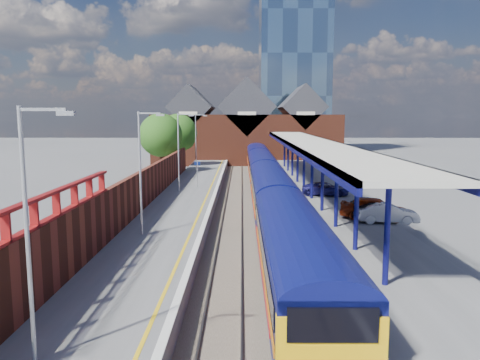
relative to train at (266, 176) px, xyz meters
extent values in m
plane|color=#5B5B5E|center=(-1.49, 6.20, -2.12)|extent=(240.00, 240.00, 0.00)
cube|color=#473D33|center=(-1.49, -3.80, -2.09)|extent=(6.00, 76.00, 0.06)
cube|color=slate|center=(-3.71, -3.80, -2.00)|extent=(0.07, 76.00, 0.14)
cube|color=slate|center=(-2.27, -3.80, -2.00)|extent=(0.07, 76.00, 0.14)
cube|color=slate|center=(-0.71, -3.80, -2.00)|extent=(0.07, 76.00, 0.14)
cube|color=slate|center=(0.73, -3.80, -2.00)|extent=(0.07, 76.00, 0.14)
cube|color=#565659|center=(-6.99, -3.80, -1.62)|extent=(5.00, 76.00, 1.00)
cube|color=#565659|center=(4.51, -3.80, -1.62)|extent=(6.00, 76.00, 1.00)
cube|color=silver|center=(-4.64, -3.80, -1.10)|extent=(0.30, 76.00, 0.05)
cube|color=silver|center=(1.66, -3.80, -1.10)|extent=(0.30, 76.00, 0.05)
cube|color=yellow|center=(-5.24, -3.80, -1.12)|extent=(0.14, 76.00, 0.01)
cube|color=#0B0F51|center=(0.01, -24.78, -0.22)|extent=(2.82, 16.00, 2.50)
cube|color=#0B0F51|center=(0.01, -24.78, 1.03)|extent=(2.82, 16.00, 0.60)
cube|color=#0B0F51|center=(0.01, -8.18, -0.22)|extent=(2.82, 16.00, 2.50)
cube|color=#0B0F51|center=(0.01, -8.18, 1.03)|extent=(2.82, 16.00, 0.60)
cube|color=#0B0F51|center=(0.01, 8.42, -0.22)|extent=(2.82, 16.00, 2.50)
cube|color=#0B0F51|center=(0.01, 8.42, 1.03)|extent=(2.82, 16.00, 0.60)
cube|color=#0B0F51|center=(0.01, 25.02, -0.22)|extent=(2.82, 16.00, 2.50)
cube|color=#0B0F51|center=(0.01, 25.02, 1.03)|extent=(2.82, 16.00, 0.60)
cube|color=black|center=(-1.41, 0.12, 0.23)|extent=(0.04, 60.54, 0.70)
cube|color=orange|center=(-1.42, 0.12, -0.57)|extent=(0.03, 55.27, 0.30)
cube|color=#B80C16|center=(-1.43, 0.12, -0.82)|extent=(0.03, 55.27, 0.30)
cube|color=#F2B20C|center=(0.01, -32.70, -0.42)|extent=(2.82, 0.30, 2.10)
cube|color=black|center=(0.01, -32.80, 0.43)|extent=(2.30, 0.16, 0.90)
cube|color=black|center=(0.01, -30.38, -1.82)|extent=(2.00, 2.40, 0.60)
cube|color=black|center=(0.01, 30.62, -1.82)|extent=(2.00, 2.40, 0.60)
cylinder|color=#0E0F54|center=(3.51, -25.80, 0.98)|extent=(0.24, 0.24, 4.20)
cylinder|color=#0E0F54|center=(3.51, -20.80, 0.98)|extent=(0.24, 0.24, 4.20)
cylinder|color=#0E0F54|center=(3.51, -15.80, 0.98)|extent=(0.24, 0.24, 4.20)
cylinder|color=#0E0F54|center=(3.51, -10.80, 0.98)|extent=(0.24, 0.24, 4.20)
cylinder|color=#0E0F54|center=(3.51, -5.80, 0.98)|extent=(0.24, 0.24, 4.20)
cylinder|color=#0E0F54|center=(3.51, -0.80, 0.98)|extent=(0.24, 0.24, 4.20)
cylinder|color=#0E0F54|center=(3.51, 4.20, 0.98)|extent=(0.24, 0.24, 4.20)
cylinder|color=#0E0F54|center=(3.51, 9.20, 0.98)|extent=(0.24, 0.24, 4.20)
cylinder|color=#0E0F54|center=(3.51, 14.20, 0.98)|extent=(0.24, 0.24, 4.20)
cylinder|color=#0E0F54|center=(3.51, 19.20, 0.98)|extent=(0.24, 0.24, 4.20)
cube|color=beige|center=(4.01, -1.80, 3.23)|extent=(4.50, 52.00, 0.25)
cube|color=#0E0F54|center=(1.86, -1.80, 3.08)|extent=(0.20, 52.00, 0.55)
cube|color=#0E0F54|center=(6.16, -1.80, 3.08)|extent=(0.20, 52.00, 0.55)
cylinder|color=#A5A8AA|center=(-7.99, -31.80, 2.38)|extent=(0.12, 0.12, 7.00)
cube|color=#A5A8AA|center=(-7.39, -31.80, 5.78)|extent=(1.20, 0.08, 0.08)
cube|color=#A5A8AA|center=(-6.79, -31.80, 5.68)|extent=(0.45, 0.18, 0.12)
cylinder|color=#A5A8AA|center=(-7.99, -17.80, 2.38)|extent=(0.12, 0.12, 7.00)
cube|color=#A5A8AA|center=(-7.39, -17.80, 5.78)|extent=(1.20, 0.08, 0.08)
cube|color=#A5A8AA|center=(-6.79, -17.80, 5.68)|extent=(0.45, 0.18, 0.12)
cylinder|color=#A5A8AA|center=(-7.99, -1.80, 2.38)|extent=(0.12, 0.12, 7.00)
cube|color=#A5A8AA|center=(-7.39, -1.80, 5.78)|extent=(1.20, 0.08, 0.08)
cube|color=#A5A8AA|center=(-6.79, -1.80, 5.68)|extent=(0.45, 0.18, 0.12)
cylinder|color=#A5A8AA|center=(-7.99, 14.20, 2.38)|extent=(0.12, 0.12, 7.00)
cube|color=#A5A8AA|center=(-7.39, 14.20, 5.78)|extent=(1.20, 0.08, 0.08)
cube|color=#A5A8AA|center=(-6.79, 14.20, 5.68)|extent=(0.45, 0.18, 0.12)
cylinder|color=#A5A8AA|center=(-6.49, 0.20, 0.13)|extent=(0.08, 0.08, 2.50)
cube|color=#0C194C|center=(-6.49, 0.20, 1.18)|extent=(0.55, 0.06, 0.35)
cube|color=#5E2718|center=(-9.59, -9.80, 0.28)|extent=(0.35, 50.00, 2.80)
cube|color=maroon|center=(-9.59, -26.80, 2.68)|extent=(0.30, 15.00, 0.12)
cube|color=maroon|center=(-9.59, -26.80, 1.73)|extent=(0.30, 15.00, 0.12)
cube|color=maroon|center=(-9.59, -29.80, 2.18)|extent=(0.30, 0.12, 1.00)
cube|color=maroon|center=(-9.59, -27.80, 2.18)|extent=(0.30, 0.12, 1.00)
cube|color=maroon|center=(-9.59, -25.80, 2.18)|extent=(0.30, 0.12, 1.00)
cube|color=maroon|center=(-9.59, -23.80, 2.18)|extent=(0.30, 0.12, 1.00)
cube|color=maroon|center=(-9.59, -21.80, 2.18)|extent=(0.30, 0.12, 1.00)
cube|color=maroon|center=(-9.59, -19.80, 2.18)|extent=(0.30, 0.12, 1.00)
cube|color=#5E2718|center=(-1.49, 34.20, 1.88)|extent=(30.00, 12.00, 8.00)
cube|color=#232328|center=(-10.49, 34.20, 7.08)|extent=(7.13, 12.00, 7.13)
cube|color=#232328|center=(-1.49, 34.20, 7.08)|extent=(9.16, 12.00, 9.16)
cube|color=#232328|center=(7.51, 34.20, 7.08)|extent=(7.13, 12.00, 7.13)
cube|color=beige|center=(-10.49, 28.15, 6.08)|extent=(2.80, 0.15, 0.50)
cube|color=beige|center=(-1.49, 28.15, 6.08)|extent=(2.80, 0.15, 0.50)
cube|color=beige|center=(7.51, 28.15, 6.08)|extent=(2.80, 0.15, 0.50)
cube|color=#435873|center=(8.51, 56.20, 17.88)|extent=(14.00, 14.00, 40.00)
cylinder|color=#382314|center=(-11.99, 12.20, -0.12)|extent=(0.44, 0.44, 4.00)
sphere|color=#224E14|center=(-11.99, 12.20, 3.38)|extent=(5.20, 5.20, 5.20)
sphere|color=#224E14|center=(-11.19, 11.70, 2.68)|extent=(3.20, 3.20, 3.20)
cylinder|color=#382314|center=(-10.99, 20.20, -0.12)|extent=(0.44, 0.44, 4.00)
sphere|color=#224E14|center=(-10.99, 20.20, 3.38)|extent=(5.20, 5.20, 5.20)
sphere|color=#224E14|center=(-10.19, 19.70, 2.68)|extent=(3.20, 3.20, 3.20)
imported|color=maroon|center=(6.44, -13.66, -0.38)|extent=(4.70, 3.06, 1.49)
imported|color=silver|center=(7.01, -14.75, -0.50)|extent=(3.90, 1.74, 1.24)
imported|color=black|center=(7.01, -14.16, -0.51)|extent=(4.29, 1.89, 1.22)
imported|color=navy|center=(4.92, -4.29, -0.57)|extent=(4.26, 2.54, 1.11)
camera|label=1|loc=(-2.27, -43.92, 5.60)|focal=35.00mm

